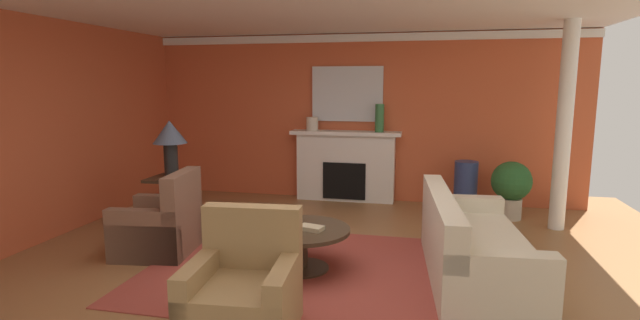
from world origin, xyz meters
name	(u,v)px	position (x,y,z in m)	size (l,w,h in m)	color
ground_plane	(301,276)	(0.00, 0.00, 0.00)	(8.76, 8.76, 0.00)	olive
wall_fireplace	(353,118)	(0.00, 3.43, 1.36)	(7.29, 0.12, 2.72)	#C65633
wall_window	(28,132)	(-3.41, 0.30, 1.36)	(0.12, 7.34, 2.72)	#C65633
crown_moulding	(353,38)	(0.00, 3.35, 2.64)	(7.29, 0.08, 0.12)	white
area_rug	(302,269)	(-0.03, 0.16, 0.01)	(3.20, 2.52, 0.01)	#993D33
fireplace	(345,168)	(-0.09, 3.22, 0.55)	(1.80, 0.35, 1.16)	white
mantel_mirror	(347,94)	(-0.09, 3.34, 1.75)	(1.17, 0.04, 0.89)	silver
sofa	(471,250)	(1.67, 0.29, 0.30)	(1.07, 2.17, 0.85)	beige
armchair_near_window	(160,227)	(-1.73, 0.29, 0.31)	(0.89, 0.89, 0.95)	brown
armchair_facing_fireplace	(244,296)	(-0.14, -1.18, 0.31)	(0.86, 0.86, 0.95)	#9E7A4C
coffee_table	(302,239)	(-0.03, 0.16, 0.34)	(1.00, 1.00, 0.45)	#3D2D1E
side_table	(173,199)	(-2.07, 1.19, 0.40)	(0.56, 0.56, 0.70)	#3D2D1E
table_lamp	(170,138)	(-2.07, 1.19, 1.22)	(0.44, 0.44, 0.75)	black
vase_mantel_right	(380,118)	(0.46, 3.17, 1.38)	(0.14, 0.14, 0.45)	#33703D
vase_tall_corner	(465,187)	(1.80, 2.92, 0.38)	(0.34, 0.34, 0.77)	navy
vase_mantel_left	(312,124)	(-0.64, 3.17, 1.27)	(0.19, 0.19, 0.22)	beige
book_red_cover	(311,228)	(0.08, 0.12, 0.47)	(0.25, 0.15, 0.04)	tan
potted_plant	(511,185)	(2.40, 2.65, 0.49)	(0.56, 0.56, 0.83)	#BCB29E
column_white	(564,127)	(2.94, 2.28, 1.36)	(0.20, 0.20, 2.72)	white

